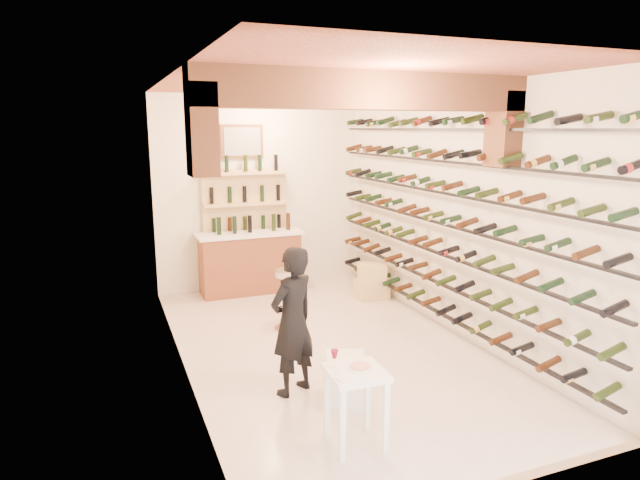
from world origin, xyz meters
The scene contains 11 objects.
ground centered at (0.00, 0.00, 0.00)m, with size 6.00×6.00×0.00m, color beige.
room_shell centered at (0.00, -0.26, 2.25)m, with size 3.52×6.02×3.21m.
wine_rack centered at (1.53, 0.00, 1.55)m, with size 0.32×5.70×2.56m.
back_counter centered at (-0.30, 2.65, 0.53)m, with size 1.70×0.62×1.29m.
back_shelving centered at (-0.30, 2.89, 1.17)m, with size 1.40×0.31×2.73m.
tasting_table centered at (-0.62, -2.06, 0.56)m, with size 0.50×0.50×0.83m.
white_stool centered at (-0.39, -1.34, 0.24)m, with size 0.38×0.38×0.48m, color white.
person centered at (-0.80, -0.95, 0.76)m, with size 0.56×0.37×1.53m, color black.
chrome_barstool centered at (-0.25, 0.75, 0.48)m, with size 0.43×0.43×0.83m.
crate_lower centered at (1.40, 1.59, 0.15)m, with size 0.50×0.35×0.30m, color #D7BA76.
crate_upper centered at (1.40, 1.59, 0.43)m, with size 0.45×0.31×0.26m, color #D7BA76.
Camera 1 is at (-2.48, -5.91, 2.67)m, focal length 30.85 mm.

